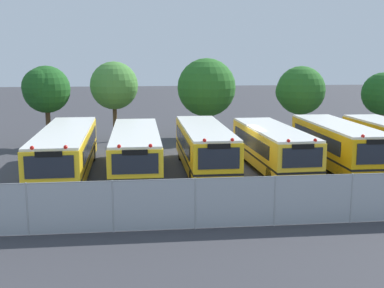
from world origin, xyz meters
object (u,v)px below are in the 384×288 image
object	(u,v)px
school_bus_4	(338,144)
tree_1	(116,86)
school_bus_2	(204,147)
tree_0	(45,89)
tree_2	(207,87)
school_bus_1	(136,150)
school_bus_3	(273,147)
tree_3	(299,91)
tree_4	(382,93)
school_bus_0	(66,150)

from	to	relation	value
school_bus_4	tree_1	distance (m)	17.05
tree_1	school_bus_2	bearing A→B (deg)	-63.62
tree_0	tree_2	xyz separation A→B (m)	(11.90, 2.47, -0.09)
school_bus_1	school_bus_4	xyz separation A→B (m)	(11.51, -0.13, 0.09)
tree_2	tree_0	bearing A→B (deg)	-168.27
school_bus_3	tree_0	world-z (taller)	tree_0
school_bus_2	tree_3	world-z (taller)	tree_3
tree_3	tree_4	world-z (taller)	tree_3
tree_3	tree_4	distance (m)	6.65
school_bus_0	tree_0	size ratio (longest dim) A/B	1.98
school_bus_4	school_bus_1	bearing A→B (deg)	-0.32
school_bus_0	school_bus_1	bearing A→B (deg)	-178.28
school_bus_1	tree_3	bearing A→B (deg)	-138.75
school_bus_2	tree_1	distance (m)	12.14
tree_0	tree_3	xyz separation A→B (m)	(19.28, 2.24, -0.45)
school_bus_4	tree_3	distance (m)	11.69
tree_3	tree_2	bearing A→B (deg)	178.17
school_bus_4	tree_0	xyz separation A→B (m)	(-17.84, 9.15, 2.70)
tree_4	tree_0	bearing A→B (deg)	-176.79
school_bus_0	tree_3	size ratio (longest dim) A/B	2.02
school_bus_0	tree_0	world-z (taller)	tree_0
tree_0	tree_4	bearing A→B (deg)	3.21
school_bus_0	tree_0	distance (m)	9.93
school_bus_1	tree_0	bearing A→B (deg)	-54.69
school_bus_0	tree_2	bearing A→B (deg)	-129.50
school_bus_1	tree_0	distance (m)	11.37
tree_3	tree_4	xyz separation A→B (m)	(6.61, -0.78, -0.17)
tree_1	tree_4	size ratio (longest dim) A/B	1.17
school_bus_1	tree_0	size ratio (longest dim) A/B	1.83
school_bus_1	school_bus_0	bearing A→B (deg)	2.83
school_bus_0	tree_1	world-z (taller)	tree_1
tree_3	tree_4	size ratio (longest dim) A/B	1.10
school_bus_0	tree_1	distance (m)	11.38
school_bus_1	tree_1	xyz separation A→B (m)	(-1.43, 10.61, 2.87)
school_bus_4	tree_4	bearing A→B (deg)	-126.88
school_bus_1	school_bus_2	bearing A→B (deg)	-179.35
school_bus_3	tree_3	xyz separation A→B (m)	(5.27, 11.41, 2.32)
school_bus_2	school_bus_3	distance (m)	3.87
school_bus_2	tree_2	world-z (taller)	tree_2
school_bus_2	school_bus_4	world-z (taller)	school_bus_4
school_bus_1	school_bus_4	distance (m)	11.52
school_bus_2	school_bus_0	bearing A→B (deg)	1.60
tree_2	school_bus_2	bearing A→B (deg)	-98.71
school_bus_3	tree_2	world-z (taller)	tree_2
school_bus_2	tree_4	world-z (taller)	tree_4
school_bus_1	school_bus_3	world-z (taller)	school_bus_3
school_bus_3	tree_4	world-z (taller)	tree_4
school_bus_3	school_bus_4	world-z (taller)	school_bus_4
school_bus_4	tree_0	bearing A→B (deg)	-26.83
school_bus_0	tree_2	distance (m)	15.16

